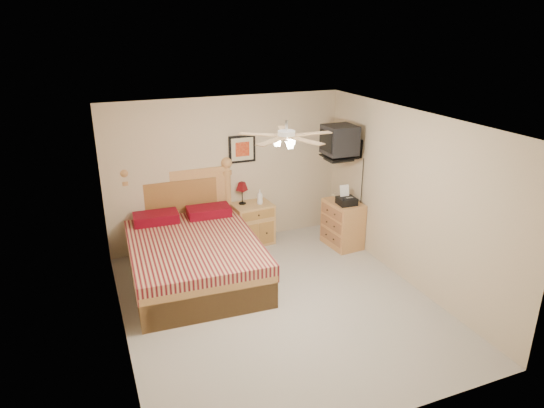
# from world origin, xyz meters

# --- Properties ---
(floor) EXTENTS (4.50, 4.50, 0.00)m
(floor) POSITION_xyz_m (0.00, 0.00, 0.00)
(floor) COLOR #A7A197
(floor) RESTS_ON ground
(ceiling) EXTENTS (4.00, 4.50, 0.04)m
(ceiling) POSITION_xyz_m (0.00, 0.00, 2.50)
(ceiling) COLOR white
(ceiling) RESTS_ON ground
(wall_back) EXTENTS (4.00, 0.04, 2.50)m
(wall_back) POSITION_xyz_m (0.00, 2.25, 1.25)
(wall_back) COLOR #C6B292
(wall_back) RESTS_ON ground
(wall_front) EXTENTS (4.00, 0.04, 2.50)m
(wall_front) POSITION_xyz_m (0.00, -2.25, 1.25)
(wall_front) COLOR #C6B292
(wall_front) RESTS_ON ground
(wall_left) EXTENTS (0.04, 4.50, 2.50)m
(wall_left) POSITION_xyz_m (-2.00, 0.00, 1.25)
(wall_left) COLOR #C6B292
(wall_left) RESTS_ON ground
(wall_right) EXTENTS (0.04, 4.50, 2.50)m
(wall_right) POSITION_xyz_m (2.00, 0.00, 1.25)
(wall_right) COLOR #C6B292
(wall_right) RESTS_ON ground
(bed) EXTENTS (1.88, 2.41, 1.51)m
(bed) POSITION_xyz_m (-0.88, 1.12, 0.75)
(bed) COLOR #BB7B51
(bed) RESTS_ON ground
(nightstand) EXTENTS (0.69, 0.54, 0.71)m
(nightstand) POSITION_xyz_m (0.35, 2.00, 0.35)
(nightstand) COLOR tan
(nightstand) RESTS_ON ground
(table_lamp) EXTENTS (0.24, 0.24, 0.38)m
(table_lamp) POSITION_xyz_m (0.21, 2.09, 0.90)
(table_lamp) COLOR #600D11
(table_lamp) RESTS_ON nightstand
(lotion_bottle) EXTENTS (0.12, 0.13, 0.26)m
(lotion_bottle) POSITION_xyz_m (0.48, 1.96, 0.84)
(lotion_bottle) COLOR white
(lotion_bottle) RESTS_ON nightstand
(framed_picture) EXTENTS (0.46, 0.04, 0.46)m
(framed_picture) POSITION_xyz_m (0.27, 2.23, 1.62)
(framed_picture) COLOR black
(framed_picture) RESTS_ON wall_back
(dresser) EXTENTS (0.52, 0.70, 0.79)m
(dresser) POSITION_xyz_m (1.73, 1.32, 0.39)
(dresser) COLOR #B3743D
(dresser) RESTS_ON ground
(fax_machine) EXTENTS (0.30, 0.32, 0.31)m
(fax_machine) POSITION_xyz_m (1.71, 1.21, 0.94)
(fax_machine) COLOR black
(fax_machine) RESTS_ON dresser
(magazine_lower) EXTENTS (0.24, 0.29, 0.02)m
(magazine_lower) POSITION_xyz_m (1.71, 1.55, 0.80)
(magazine_lower) COLOR beige
(magazine_lower) RESTS_ON dresser
(magazine_upper) EXTENTS (0.24, 0.30, 0.02)m
(magazine_upper) POSITION_xyz_m (1.71, 1.56, 0.82)
(magazine_upper) COLOR tan
(magazine_upper) RESTS_ON magazine_lower
(wall_tv) EXTENTS (0.56, 0.46, 0.58)m
(wall_tv) POSITION_xyz_m (1.75, 1.34, 1.81)
(wall_tv) COLOR black
(wall_tv) RESTS_ON wall_right
(ceiling_fan) EXTENTS (1.14, 1.14, 0.28)m
(ceiling_fan) POSITION_xyz_m (0.00, -0.20, 2.36)
(ceiling_fan) COLOR white
(ceiling_fan) RESTS_ON ceiling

